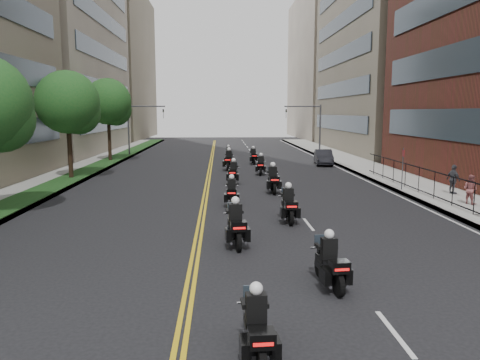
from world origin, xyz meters
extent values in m
plane|color=black|center=(0.00, 0.00, 0.00)|extent=(160.00, 160.00, 0.00)
cube|color=gray|center=(12.00, 25.00, 0.07)|extent=(4.00, 90.00, 0.15)
cube|color=gray|center=(-12.00, 25.00, 0.07)|extent=(4.00, 90.00, 0.15)
cube|color=#143815|center=(-11.20, 25.00, 0.17)|extent=(2.00, 90.00, 0.04)
cube|color=#333F4C|center=(13.95, 17.00, 3.50)|extent=(0.12, 25.80, 1.80)
cube|color=#333F4C|center=(13.95, 17.00, 7.50)|extent=(0.12, 25.80, 1.80)
cube|color=#766C56|center=(21.50, 48.00, 15.00)|extent=(15.00, 28.00, 30.00)
cube|color=#333F4C|center=(13.95, 48.00, 3.50)|extent=(0.12, 24.08, 1.80)
cube|color=#333F4C|center=(13.95, 48.00, 7.50)|extent=(0.12, 24.08, 1.80)
cube|color=#333F4C|center=(13.95, 48.00, 11.50)|extent=(0.12, 24.08, 1.80)
cube|color=#333F4C|center=(13.95, 48.00, 15.50)|extent=(0.12, 24.08, 1.80)
cube|color=gray|center=(21.50, 78.00, 13.00)|extent=(15.00, 28.00, 26.00)
cube|color=gray|center=(-22.00, 48.00, 17.00)|extent=(16.00, 28.00, 34.00)
cube|color=#333F4C|center=(-13.95, 48.00, 3.50)|extent=(0.12, 24.08, 1.80)
cube|color=#333F4C|center=(-13.95, 48.00, 7.50)|extent=(0.12, 24.08, 1.80)
cube|color=#333F4C|center=(-13.95, 48.00, 11.50)|extent=(0.12, 24.08, 1.80)
cube|color=#333F4C|center=(-13.95, 48.00, 15.50)|extent=(0.12, 24.08, 1.80)
cube|color=#766C56|center=(-22.00, 78.00, 13.00)|extent=(16.00, 28.00, 26.00)
cube|color=black|center=(11.00, 12.00, 1.60)|extent=(0.05, 28.00, 0.05)
cube|color=black|center=(11.00, 12.00, 0.30)|extent=(0.05, 28.00, 0.05)
sphere|color=#1B531E|center=(-10.60, 12.40, 4.49)|extent=(3.08, 3.08, 3.08)
cylinder|color=black|center=(-11.20, 24.00, 2.55)|extent=(0.32, 0.32, 5.11)
sphere|color=#1B531E|center=(-11.20, 24.00, 5.47)|extent=(4.40, 4.40, 4.40)
sphere|color=#1B531E|center=(-10.60, 24.40, 4.75)|extent=(3.08, 3.08, 3.08)
cylinder|color=black|center=(-11.20, 36.00, 2.69)|extent=(0.32, 0.32, 5.39)
sphere|color=#1B531E|center=(-11.20, 36.00, 5.78)|extent=(4.40, 4.40, 4.40)
sphere|color=#1B531E|center=(-10.60, 36.40, 5.00)|extent=(3.08, 3.08, 3.08)
cylinder|color=#3F3F44|center=(10.50, 42.00, 2.80)|extent=(0.18, 0.18, 5.60)
cylinder|color=#3F3F44|center=(8.50, 42.00, 5.40)|extent=(4.00, 0.14, 0.14)
imported|color=black|center=(6.70, 42.00, 4.60)|extent=(0.16, 0.20, 1.00)
cylinder|color=#3F3F44|center=(-10.50, 42.00, 2.80)|extent=(0.18, 0.18, 5.60)
cylinder|color=#3F3F44|center=(-8.50, 42.00, 5.40)|extent=(4.00, 0.14, 0.14)
imported|color=black|center=(-6.70, 42.00, 4.60)|extent=(0.16, 0.20, 1.00)
cylinder|color=black|center=(0.05, -0.18, 0.31)|extent=(0.16, 0.63, 0.63)
cube|color=black|center=(0.09, -0.92, 0.57)|extent=(0.45, 1.26, 0.37)
cube|color=silver|center=(0.09, -0.87, 0.36)|extent=(0.38, 0.52, 0.28)
cube|color=black|center=(0.13, -1.65, 0.79)|extent=(0.50, 0.41, 0.29)
cube|color=red|center=(0.14, -1.84, 0.77)|extent=(0.37, 0.05, 0.06)
cube|color=black|center=(0.09, -0.87, 1.03)|extent=(0.42, 0.28, 0.57)
sphere|color=white|center=(0.09, -0.86, 1.42)|extent=(0.27, 0.27, 0.27)
cylinder|color=black|center=(2.49, 2.08, 0.33)|extent=(0.20, 0.66, 0.65)
cylinder|color=black|center=(2.32, 3.60, 0.33)|extent=(0.20, 0.66, 0.65)
cube|color=black|center=(2.40, 2.84, 0.59)|extent=(0.54, 1.33, 0.38)
cube|color=silver|center=(2.40, 2.89, 0.37)|extent=(0.42, 0.56, 0.29)
cube|color=black|center=(2.49, 2.08, 0.82)|extent=(0.54, 0.45, 0.31)
cube|color=red|center=(2.51, 1.88, 0.80)|extent=(0.38, 0.07, 0.07)
cube|color=black|center=(2.40, 2.89, 1.07)|extent=(0.45, 0.31, 0.59)
sphere|color=white|center=(2.40, 2.90, 1.47)|extent=(0.28, 0.28, 0.28)
cylinder|color=black|center=(0.03, 6.19, 0.36)|extent=(0.21, 0.73, 0.72)
cylinder|color=black|center=(-0.12, 7.88, 0.36)|extent=(0.21, 0.73, 0.72)
cube|color=black|center=(-0.05, 7.03, 0.66)|extent=(0.57, 1.46, 0.42)
cube|color=silver|center=(-0.05, 7.08, 0.41)|extent=(0.45, 0.62, 0.32)
cube|color=black|center=(0.03, 6.19, 0.91)|extent=(0.59, 0.49, 0.34)
cube|color=red|center=(0.05, 5.96, 0.89)|extent=(0.43, 0.07, 0.07)
cube|color=black|center=(-0.05, 7.08, 1.19)|extent=(0.49, 0.34, 0.66)
sphere|color=white|center=(-0.05, 7.09, 1.63)|extent=(0.31, 0.31, 0.31)
cylinder|color=black|center=(2.41, 9.82, 0.35)|extent=(0.15, 0.70, 0.70)
cylinder|color=black|center=(2.41, 11.47, 0.35)|extent=(0.15, 0.70, 0.70)
cube|color=black|center=(2.41, 10.64, 0.64)|extent=(0.44, 1.40, 0.41)
cube|color=silver|center=(2.41, 10.70, 0.40)|extent=(0.39, 0.57, 0.31)
cube|color=black|center=(2.41, 9.82, 0.89)|extent=(0.54, 0.44, 0.33)
cube|color=red|center=(2.41, 9.60, 0.87)|extent=(0.41, 0.03, 0.07)
cube|color=black|center=(2.41, 10.70, 1.16)|extent=(0.46, 0.29, 0.64)
sphere|color=white|center=(2.41, 10.71, 1.59)|extent=(0.30, 0.30, 0.30)
cylinder|color=black|center=(-0.02, 13.55, 0.33)|extent=(0.15, 0.66, 0.66)
cylinder|color=black|center=(0.02, 15.09, 0.33)|extent=(0.15, 0.66, 0.66)
cube|color=black|center=(0.00, 14.32, 0.60)|extent=(0.44, 1.31, 0.39)
cube|color=silver|center=(0.00, 14.37, 0.38)|extent=(0.38, 0.54, 0.29)
cube|color=black|center=(-0.02, 13.55, 0.83)|extent=(0.51, 0.42, 0.31)
cube|color=red|center=(-0.03, 13.35, 0.81)|extent=(0.39, 0.04, 0.07)
cube|color=black|center=(0.00, 14.37, 1.08)|extent=(0.43, 0.28, 0.60)
sphere|color=white|center=(0.00, 14.38, 1.48)|extent=(0.28, 0.28, 0.28)
cylinder|color=black|center=(2.56, 17.26, 0.37)|extent=(0.15, 0.74, 0.74)
cylinder|color=black|center=(2.57, 19.00, 0.37)|extent=(0.15, 0.74, 0.74)
cube|color=black|center=(2.57, 18.13, 0.68)|extent=(0.46, 1.47, 0.44)
cube|color=silver|center=(2.57, 18.18, 0.42)|extent=(0.42, 0.60, 0.33)
cube|color=black|center=(2.56, 17.26, 0.94)|extent=(0.57, 0.46, 0.35)
cube|color=red|center=(2.56, 17.03, 0.91)|extent=(0.44, 0.03, 0.08)
cube|color=black|center=(2.57, 18.18, 1.22)|extent=(0.48, 0.31, 0.68)
sphere|color=white|center=(2.57, 18.19, 1.68)|extent=(0.32, 0.32, 0.32)
cylinder|color=black|center=(0.23, 20.97, 0.35)|extent=(0.22, 0.71, 0.69)
cylinder|color=black|center=(0.41, 22.59, 0.35)|extent=(0.22, 0.71, 0.69)
cube|color=black|center=(0.32, 21.78, 0.63)|extent=(0.58, 1.42, 0.41)
cube|color=silver|center=(0.33, 21.83, 0.40)|extent=(0.45, 0.60, 0.31)
cube|color=black|center=(0.23, 20.97, 0.88)|extent=(0.58, 0.49, 0.33)
cube|color=red|center=(0.20, 20.76, 0.86)|extent=(0.41, 0.08, 0.07)
cube|color=black|center=(0.33, 21.83, 1.14)|extent=(0.48, 0.33, 0.63)
sphere|color=white|center=(0.33, 21.84, 1.57)|extent=(0.30, 0.30, 0.30)
cylinder|color=black|center=(2.48, 25.50, 0.34)|extent=(0.22, 0.69, 0.68)
cylinder|color=black|center=(2.67, 27.08, 0.34)|extent=(0.22, 0.69, 0.68)
cube|color=black|center=(2.57, 26.29, 0.62)|extent=(0.57, 1.38, 0.40)
cube|color=silver|center=(2.58, 26.34, 0.39)|extent=(0.44, 0.59, 0.30)
cube|color=black|center=(2.48, 25.50, 0.85)|extent=(0.56, 0.48, 0.32)
cube|color=red|center=(2.45, 25.30, 0.83)|extent=(0.40, 0.08, 0.07)
cube|color=black|center=(2.58, 26.34, 1.11)|extent=(0.47, 0.33, 0.62)
sphere|color=white|center=(2.58, 26.35, 1.53)|extent=(0.29, 0.29, 0.29)
cylinder|color=black|center=(0.06, 28.49, 0.38)|extent=(0.23, 0.77, 0.76)
cylinder|color=black|center=(0.24, 30.28, 0.38)|extent=(0.23, 0.77, 0.76)
cube|color=black|center=(0.15, 29.38, 0.69)|extent=(0.62, 1.55, 0.45)
cube|color=silver|center=(0.16, 29.44, 0.44)|extent=(0.49, 0.66, 0.34)
cube|color=black|center=(0.06, 28.49, 0.96)|extent=(0.63, 0.53, 0.36)
cube|color=red|center=(0.03, 28.26, 0.94)|extent=(0.45, 0.08, 0.08)
cube|color=black|center=(0.16, 29.44, 1.25)|extent=(0.52, 0.36, 0.69)
sphere|color=white|center=(0.16, 29.45, 1.72)|extent=(0.32, 0.32, 0.32)
cylinder|color=black|center=(2.55, 33.01, 0.34)|extent=(0.17, 0.68, 0.67)
cylinder|color=black|center=(2.47, 34.59, 0.34)|extent=(0.17, 0.68, 0.67)
cube|color=black|center=(2.51, 33.80, 0.61)|extent=(0.48, 1.36, 0.40)
cube|color=silver|center=(2.51, 33.85, 0.39)|extent=(0.40, 0.56, 0.30)
cube|color=black|center=(2.55, 33.01, 0.85)|extent=(0.53, 0.44, 0.32)
cube|color=red|center=(2.56, 32.80, 0.83)|extent=(0.40, 0.05, 0.07)
cube|color=black|center=(2.51, 33.85, 1.11)|extent=(0.45, 0.30, 0.61)
sphere|color=white|center=(2.51, 33.86, 1.53)|extent=(0.29, 0.29, 0.29)
cylinder|color=black|center=(0.26, 36.63, 0.31)|extent=(0.14, 0.62, 0.62)
cylinder|color=black|center=(0.28, 38.09, 0.31)|extent=(0.14, 0.62, 0.62)
cube|color=black|center=(0.27, 37.36, 0.57)|extent=(0.40, 1.24, 0.37)
cube|color=silver|center=(0.27, 37.41, 0.36)|extent=(0.35, 0.51, 0.27)
cube|color=black|center=(0.26, 36.63, 0.79)|extent=(0.48, 0.39, 0.29)
cube|color=red|center=(0.26, 36.44, 0.77)|extent=(0.37, 0.03, 0.06)
cube|color=black|center=(0.27, 37.41, 1.02)|extent=(0.40, 0.26, 0.57)
sphere|color=white|center=(0.27, 37.42, 1.41)|extent=(0.26, 0.26, 0.26)
imported|color=black|center=(8.89, 32.74, 0.69)|extent=(1.96, 4.34, 1.38)
imported|color=#975252|center=(12.14, 13.43, 0.90)|extent=(0.84, 0.91, 1.50)
imported|color=#3E3F45|center=(12.72, 16.34, 0.99)|extent=(0.64, 1.05, 1.68)
camera|label=1|loc=(-0.60, -9.49, 4.81)|focal=35.00mm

